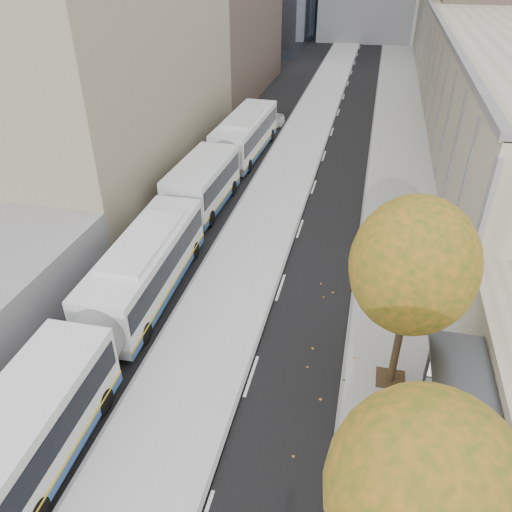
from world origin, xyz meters
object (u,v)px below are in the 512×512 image
(bus_shelter, at_px, (467,389))
(distant_car, at_px, (268,122))
(bus_near, at_px, (109,318))
(bus_far, at_px, (230,152))

(bus_shelter, relative_size, distant_car, 1.07)
(bus_shelter, xyz_separation_m, bus_near, (-13.21, 1.31, -0.63))
(bus_shelter, distance_m, distant_car, 32.87)
(bus_near, bearing_deg, bus_far, 89.50)
(bus_near, bearing_deg, distant_car, 88.11)
(bus_near, bearing_deg, bus_shelter, -7.02)
(bus_near, distance_m, bus_far, 18.57)
(bus_near, relative_size, distant_car, 4.17)
(bus_near, xyz_separation_m, distant_car, (0.26, 28.86, -0.86))
(bus_shelter, xyz_separation_m, distant_car, (-12.96, 30.17, -1.49))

